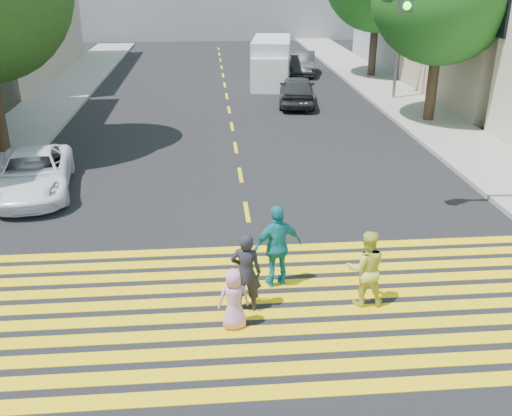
{
  "coord_description": "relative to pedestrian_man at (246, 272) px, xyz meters",
  "views": [
    {
      "loc": [
        -0.96,
        -8.32,
        6.27
      ],
      "look_at": [
        0.0,
        3.0,
        1.4
      ],
      "focal_mm": 40.0,
      "sensor_mm": 36.0,
      "label": 1
    }
  ],
  "objects": [
    {
      "name": "pedestrian_woman",
      "position": [
        2.35,
        -0.0,
        -0.02
      ],
      "size": [
        0.82,
        0.66,
        1.59
      ],
      "primitive_type": "imported",
      "rotation": [
        0.0,
        0.0,
        3.06
      ],
      "color": "#DAD548",
      "rests_on": "ground"
    },
    {
      "name": "white_van",
      "position": [
        2.94,
        22.56,
        0.37
      ],
      "size": [
        2.72,
        5.55,
        2.51
      ],
      "rotation": [
        0.0,
        0.0,
        -0.15
      ],
      "color": "silver",
      "rests_on": "ground"
    },
    {
      "name": "crosswalk",
      "position": [
        0.34,
        0.04,
        -0.81
      ],
      "size": [
        13.4,
        5.3,
        0.01
      ],
      "color": "yellow",
      "rests_on": "ground"
    },
    {
      "name": "lane_line",
      "position": [
        0.34,
        21.26,
        -0.81
      ],
      "size": [
        0.12,
        34.4,
        0.01
      ],
      "color": "yellow",
      "rests_on": "ground"
    },
    {
      "name": "pedestrian_extra",
      "position": [
        0.72,
        0.87,
        0.08
      ],
      "size": [
        1.14,
        0.73,
        1.81
      ],
      "primitive_type": "imported",
      "rotation": [
        0.0,
        0.0,
        3.43
      ],
      "color": "teal",
      "rests_on": "ground"
    },
    {
      "name": "dark_car_near",
      "position": [
        3.65,
        17.49,
        -0.11
      ],
      "size": [
        2.23,
        4.37,
        1.42
      ],
      "primitive_type": "imported",
      "rotation": [
        0.0,
        0.0,
        3.01
      ],
      "color": "#232325",
      "rests_on": "ground"
    },
    {
      "name": "pedestrian_child",
      "position": [
        -0.27,
        -0.59,
        -0.22
      ],
      "size": [
        0.64,
        0.46,
        1.2
      ],
      "primitive_type": "imported",
      "rotation": [
        0.0,
        0.0,
        3.29
      ],
      "color": "#DD90C0",
      "rests_on": "ground"
    },
    {
      "name": "white_sedan",
      "position": [
        -5.82,
        6.72,
        -0.2
      ],
      "size": [
        2.72,
        4.73,
        1.24
      ],
      "primitive_type": "imported",
      "rotation": [
        0.0,
        0.0,
        0.15
      ],
      "color": "white",
      "rests_on": "ground"
    },
    {
      "name": "ground",
      "position": [
        0.34,
        -1.24,
        -0.82
      ],
      "size": [
        120.0,
        120.0,
        0.0
      ],
      "primitive_type": "plane",
      "color": "black"
    },
    {
      "name": "dark_car_parked",
      "position": [
        5.24,
        25.71,
        -0.14
      ],
      "size": [
        2.08,
        4.27,
        1.35
      ],
      "primitive_type": "imported",
      "rotation": [
        0.0,
        0.0,
        -0.16
      ],
      "color": "black",
      "rests_on": "ground"
    },
    {
      "name": "sidewalk_right",
      "position": [
        8.84,
        13.76,
        -0.74
      ],
      "size": [
        3.0,
        60.0,
        0.15
      ],
      "primitive_type": "cube",
      "color": "gray",
      "rests_on": "ground"
    },
    {
      "name": "pedestrian_man",
      "position": [
        0.0,
        0.0,
        0.0
      ],
      "size": [
        0.67,
        0.51,
        1.64
      ],
      "primitive_type": "imported",
      "rotation": [
        0.0,
        0.0,
        2.93
      ],
      "color": "#22212A",
      "rests_on": "ground"
    },
    {
      "name": "silver_car",
      "position": [
        4.07,
        29.26,
        -0.12
      ],
      "size": [
        2.61,
        5.02,
        1.39
      ],
      "primitive_type": "imported",
      "rotation": [
        0.0,
        0.0,
        3.0
      ],
      "color": "#A4ABB1",
      "rests_on": "ground"
    },
    {
      "name": "sidewalk_left",
      "position": [
        -8.16,
        20.76,
        -0.74
      ],
      "size": [
        3.0,
        40.0,
        0.15
      ],
      "primitive_type": "cube",
      "color": "gray",
      "rests_on": "ground"
    }
  ]
}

